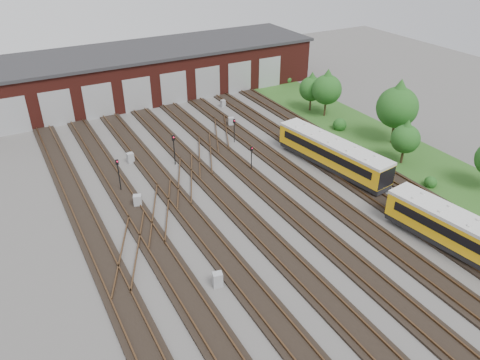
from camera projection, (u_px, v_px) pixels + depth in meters
ground at (304, 248)px, 36.26m from camera, size 120.00×120.00×0.00m
track_network at (298, 244)px, 36.58m from camera, size 30.40×70.00×0.33m
maintenance_shed at (137, 73)px, 65.00m from camera, size 51.00×12.50×6.35m
grass_verge at (391, 147)px, 51.80m from camera, size 8.00×55.00×0.05m
metro_train at (469, 238)px, 34.51m from camera, size 4.20×45.48×2.74m
signal_mast_0 at (118, 172)px, 42.58m from camera, size 0.26×0.25×3.32m
signal_mast_1 at (174, 146)px, 47.22m from camera, size 0.27×0.26×3.27m
signal_mast_2 at (251, 155)px, 46.23m from camera, size 0.26×0.24×2.68m
signal_mast_3 at (234, 128)px, 52.02m from camera, size 0.24×0.23×2.79m
relay_cabinet_0 at (218, 280)px, 32.35m from camera, size 0.78×0.70×1.12m
relay_cabinet_1 at (130, 158)px, 48.34m from camera, size 0.69×0.59×1.09m
relay_cabinet_2 at (138, 201)px, 41.11m from camera, size 0.84×0.76×1.15m
relay_cabinet_3 at (223, 104)px, 62.22m from camera, size 0.65×0.57×0.97m
relay_cabinet_4 at (231, 122)px, 56.65m from camera, size 0.80×0.73×1.10m
tree_0 at (327, 86)px, 57.80m from camera, size 3.69×3.69×6.12m
tree_1 at (312, 86)px, 59.71m from camera, size 3.12×3.12×5.18m
tree_2 at (398, 103)px, 50.40m from camera, size 4.49×4.49×7.44m
tree_3 at (406, 136)px, 46.98m from camera, size 2.92×2.92×4.84m
bush_0 at (431, 181)px, 44.13m from camera, size 1.20×1.20×1.20m
bush_1 at (340, 123)px, 55.63m from camera, size 1.62×1.62×1.62m
bush_2 at (288, 78)px, 71.22m from camera, size 1.30×1.30×1.30m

